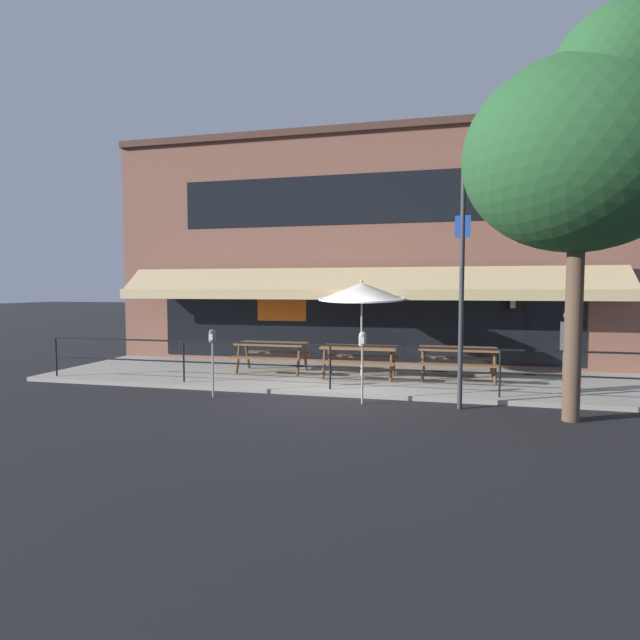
# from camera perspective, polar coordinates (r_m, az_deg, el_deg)

# --- Properties ---
(ground_plane) EXTENTS (120.00, 120.00, 0.00)m
(ground_plane) POSITION_cam_1_polar(r_m,az_deg,el_deg) (10.55, 0.81, -8.75)
(ground_plane) COLOR black
(patio_deck) EXTENTS (15.00, 4.00, 0.10)m
(patio_deck) POSITION_cam_1_polar(r_m,az_deg,el_deg) (12.47, 2.81, -6.59)
(patio_deck) COLOR #9E998E
(patio_deck) RESTS_ON ground
(restaurant_building) EXTENTS (15.00, 1.60, 6.83)m
(restaurant_building) POSITION_cam_1_polar(r_m,az_deg,el_deg) (14.50, 4.46, 8.11)
(restaurant_building) COLOR brown
(restaurant_building) RESTS_ON ground
(patio_railing) EXTENTS (13.84, 0.04, 0.97)m
(patio_railing) POSITION_cam_1_polar(r_m,az_deg,el_deg) (10.70, 1.16, -4.23)
(patio_railing) COLOR black
(patio_railing) RESTS_ON patio_deck
(picnic_table_left) EXTENTS (1.80, 1.42, 0.76)m
(picnic_table_left) POSITION_cam_1_polar(r_m,az_deg,el_deg) (12.91, -5.51, -3.30)
(picnic_table_left) COLOR brown
(picnic_table_left) RESTS_ON patio_deck
(picnic_table_centre) EXTENTS (1.80, 1.42, 0.76)m
(picnic_table_centre) POSITION_cam_1_polar(r_m,az_deg,el_deg) (12.10, 4.51, -3.76)
(picnic_table_centre) COLOR brown
(picnic_table_centre) RESTS_ON patio_deck
(picnic_table_right) EXTENTS (1.80, 1.42, 0.76)m
(picnic_table_right) POSITION_cam_1_polar(r_m,az_deg,el_deg) (12.21, 15.49, -3.82)
(picnic_table_right) COLOR brown
(picnic_table_right) RESTS_ON patio_deck
(patio_umbrella_centre) EXTENTS (2.14, 2.14, 2.38)m
(patio_umbrella_centre) POSITION_cam_1_polar(r_m,az_deg,el_deg) (12.35, 4.80, 3.25)
(patio_umbrella_centre) COLOR #B7B2A8
(patio_umbrella_centre) RESTS_ON patio_deck
(pedestrian_walking) EXTENTS (0.24, 0.62, 1.71)m
(pedestrian_walking) POSITION_cam_1_polar(r_m,az_deg,el_deg) (11.61, 26.52, -2.71)
(pedestrian_walking) COLOR #665B4C
(pedestrian_walking) RESTS_ON patio_deck
(parking_meter_near) EXTENTS (0.15, 0.16, 1.42)m
(parking_meter_near) POSITION_cam_1_polar(r_m,az_deg,el_deg) (10.59, -12.20, -2.49)
(parking_meter_near) COLOR gray
(parking_meter_near) RESTS_ON ground
(parking_meter_far) EXTENTS (0.15, 0.16, 1.42)m
(parking_meter_far) POSITION_cam_1_polar(r_m,az_deg,el_deg) (9.74, 4.88, -2.95)
(parking_meter_far) COLOR gray
(parking_meter_far) RESTS_ON ground
(street_sign_pole) EXTENTS (0.28, 0.09, 4.72)m
(street_sign_pole) POSITION_cam_1_polar(r_m,az_deg,el_deg) (9.62, 15.90, 4.41)
(street_sign_pole) COLOR #2D2D33
(street_sign_pole) RESTS_ON ground
(street_tree_curbside) EXTENTS (3.77, 3.39, 6.63)m
(street_tree_curbside) POSITION_cam_1_polar(r_m,az_deg,el_deg) (9.69, 28.29, 17.56)
(street_tree_curbside) COLOR brown
(street_tree_curbside) RESTS_ON ground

